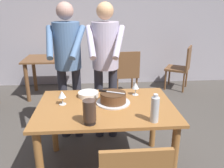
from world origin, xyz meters
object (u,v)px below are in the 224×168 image
wine_glass_near (136,86)px  hurricane_lamp (90,112)px  cake_knife (106,91)px  person_standing_beside (68,58)px  cake_on_platter (113,98)px  wine_glass_far (62,95)px  person_cutting_cake (105,58)px  background_chair_0 (181,66)px  plate_stack (88,94)px  background_chair_2 (126,72)px  water_bottle (155,109)px  main_dining_table (106,116)px  background_table (53,66)px

wine_glass_near → hurricane_lamp: size_ratio=0.69×
cake_knife → wine_glass_near: (0.33, 0.17, -0.01)m
hurricane_lamp → person_standing_beside: bearing=104.6°
cake_on_platter → wine_glass_far: bearing=179.3°
wine_glass_far → person_cutting_cake: person_cutting_cake is taller
person_cutting_cake → background_chair_0: 2.41m
person_standing_beside → background_chair_0: size_ratio=1.91×
plate_stack → wine_glass_near: bearing=0.7°
cake_knife → hurricane_lamp: size_ratio=1.22×
person_standing_beside → cake_on_platter: bearing=-51.8°
wine_glass_near → wine_glass_far: bearing=-165.8°
background_chair_2 → wine_glass_far: bearing=-115.0°
water_bottle → hurricane_lamp: size_ratio=1.19×
cake_knife → wine_glass_near: 0.37m
plate_stack → wine_glass_near: size_ratio=1.53×
wine_glass_far → background_chair_2: bearing=65.0°
cake_knife → wine_glass_far: wine_glass_far is taller
cake_on_platter → person_standing_beside: 0.85m
background_chair_0 → main_dining_table: bearing=-125.3°
cake_on_platter → wine_glass_near: wine_glass_near is taller
person_standing_beside → background_table: size_ratio=1.72×
cake_knife → person_standing_beside: bearing=125.6°
background_table → plate_stack: bearing=-69.9°
cake_knife → background_table: bearing=113.1°
cake_knife → person_standing_beside: person_standing_beside is taller
plate_stack → wine_glass_far: 0.32m
water_bottle → background_table: size_ratio=0.25×
cake_on_platter → cake_knife: cake_knife is taller
water_bottle → background_chair_0: size_ratio=0.28×
person_standing_beside → background_chair_2: (0.90, 1.31, -0.58)m
hurricane_lamp → person_cutting_cake: person_cutting_cake is taller
main_dining_table → person_cutting_cake: 0.80m
wine_glass_far → person_cutting_cake: (0.46, 0.60, 0.22)m
background_table → person_standing_beside: bearing=-72.8°
hurricane_lamp → background_table: hurricane_lamp is taller
hurricane_lamp → plate_stack: bearing=92.3°
main_dining_table → hurricane_lamp: (-0.15, -0.35, 0.23)m
cake_on_platter → background_table: size_ratio=0.34×
cake_on_platter → water_bottle: bearing=-52.4°
plate_stack → water_bottle: bearing=-46.7°
cake_on_platter → background_table: cake_on_platter is taller
background_table → background_chair_2: size_ratio=1.11×
cake_knife → person_standing_beside: size_ratio=0.15×
water_bottle → hurricane_lamp: bearing=179.4°
cake_on_platter → main_dining_table: bearing=-144.9°
person_cutting_cake → person_standing_beside: (-0.46, 0.03, 0.00)m
wine_glass_near → background_chair_2: bearing=85.4°
person_standing_beside → main_dining_table: bearing=-58.6°
plate_stack → wine_glass_far: size_ratio=1.53×
hurricane_lamp → cake_knife: bearing=69.5°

